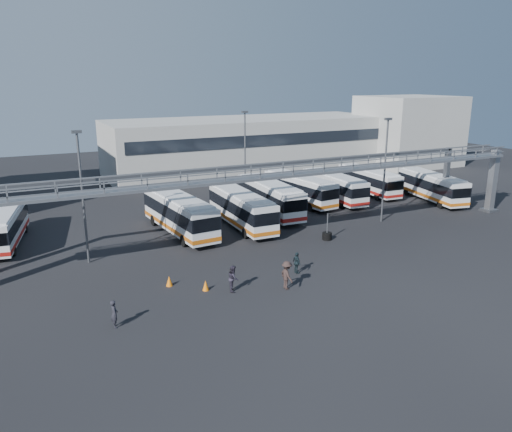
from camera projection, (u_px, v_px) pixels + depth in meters
name	position (u px, v px, depth m)	size (l,w,h in m)	color
ground	(319.00, 263.00, 38.72)	(140.00, 140.00, 0.00)	black
gantry	(283.00, 180.00, 42.31)	(51.40, 5.15, 7.10)	gray
warehouse	(248.00, 145.00, 75.59)	(42.00, 14.00, 8.00)	#9E9E99
building_right	(408.00, 131.00, 81.09)	(14.00, 12.00, 11.00)	#B2B2AD
light_pole_left	(82.00, 191.00, 37.27)	(0.70, 0.35, 10.21)	#4C4F54
light_pole_mid	(385.00, 165.00, 48.35)	(0.70, 0.35, 10.21)	#4C4F54
light_pole_back	(245.00, 150.00, 57.89)	(0.70, 0.35, 10.21)	#4C4F54
bus_0	(5.00, 225.00, 42.51)	(4.08, 10.46, 3.10)	silver
bus_3	(179.00, 213.00, 45.55)	(3.66, 11.74, 3.51)	silver
bus_4	(242.00, 208.00, 47.60)	(2.80, 11.10, 3.35)	silver
bus_5	(270.00, 196.00, 51.93)	(3.15, 11.55, 3.48)	silver
bus_6	(299.00, 188.00, 56.36)	(3.61, 10.91, 3.25)	silver
bus_7	(334.00, 186.00, 57.59)	(2.83, 10.59, 3.19)	silver
bus_8	(369.00, 180.00, 61.19)	(2.87, 10.32, 3.10)	silver
bus_9	(432.00, 186.00, 57.69)	(4.33, 10.81, 3.20)	silver
pedestrian_a	(114.00, 314.00, 28.55)	(0.61, 0.40, 1.66)	black
pedestrian_b	(233.00, 278.00, 33.45)	(0.87, 0.68, 1.80)	#272331
pedestrian_c	(287.00, 275.00, 33.73)	(1.28, 0.74, 1.98)	#312320
pedestrian_d	(297.00, 263.00, 36.46)	(0.95, 0.40, 1.62)	black
cone_left	(169.00, 281.00, 34.37)	(0.46, 0.46, 0.73)	orange
cone_right	(206.00, 285.00, 33.65)	(0.45, 0.45, 0.71)	orange
tire_stack	(327.00, 235.00, 44.12)	(0.85, 0.85, 2.42)	black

